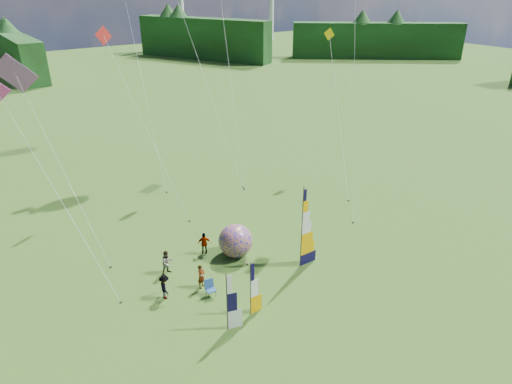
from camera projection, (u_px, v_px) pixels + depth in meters
ground at (309, 294)px, 27.16m from camera, size 220.00×220.00×0.00m
treeline_ring at (312, 237)px, 25.44m from camera, size 210.00×210.00×8.00m
feather_banner_main at (302, 230)px, 28.60m from camera, size 1.48×0.13×5.52m
side_banner_left at (251, 290)px, 24.88m from camera, size 0.94×0.14×3.34m
side_banner_far at (227, 303)px, 23.74m from camera, size 1.01×0.39×3.48m
bol_inflatable at (235, 241)px, 30.47m from camera, size 2.49×2.49×2.29m
spectator_a at (201, 276)px, 27.49m from camera, size 0.67×0.58×1.55m
spectator_b at (167, 262)px, 28.77m from camera, size 0.83×0.47×1.62m
spectator_c at (165, 287)px, 26.55m from camera, size 0.52×1.06×1.56m
spectator_d at (204, 243)px, 30.85m from camera, size 0.99×0.77×1.58m
camp_chair at (211, 289)px, 26.80m from camera, size 0.70×0.70×1.05m
kite_whale at (201, 59)px, 40.63m from camera, size 7.04×16.47×20.87m
kite_rainbow_delta at (61, 157)px, 28.40m from camera, size 10.23×12.37×13.90m
kite_parafoil at (355, 81)px, 33.60m from camera, size 10.19×11.32×20.34m
small_kite_red at (146, 121)px, 34.73m from camera, size 8.19×11.98×14.31m
small_kite_orange at (231, 75)px, 39.44m from camera, size 5.67×9.90×18.84m
small_kite_yellow at (339, 108)px, 39.97m from camera, size 8.09×11.31×13.28m
small_kite_pink at (58, 189)px, 25.32m from camera, size 8.18×10.39×12.89m
small_kite_green at (142, 74)px, 39.59m from camera, size 7.52×12.52×18.89m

